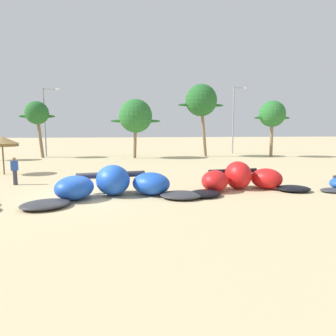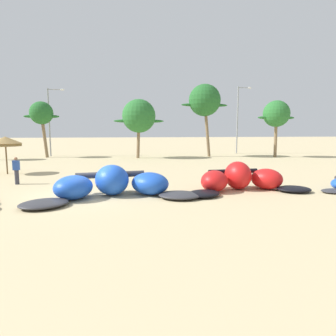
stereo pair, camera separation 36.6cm
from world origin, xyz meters
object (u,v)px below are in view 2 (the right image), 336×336
Objects in this scene: person_near_kites at (16,171)px; palm_left_of_gap at (139,116)px; kite_center at (241,180)px; beach_umbrella_middle at (5,141)px; palm_center_left at (205,101)px; palm_left at (41,114)px; palm_center_right at (276,114)px; kite_left_of_center at (113,185)px; lamppost_west at (51,118)px; lamppost_west_center at (239,116)px.

person_near_kites is 0.24× the size of palm_left_of_gap.
beach_umbrella_middle is (-14.46, 8.54, 1.81)m from kite_center.
palm_left is at bearing 174.00° from palm_center_left.
kite_center is 22.41m from palm_center_right.
beach_umbrella_middle is 5.35m from person_near_kites.
beach_umbrella_middle is (-7.78, 8.96, 1.82)m from kite_left_of_center.
palm_left_of_gap is (2.72, 20.27, 4.23)m from kite_left_of_center.
palm_center_left reaches higher than kite_center.
beach_umbrella_middle reaches higher than kite_center.
beach_umbrella_middle is 0.41× the size of palm_center_right.
kite_center is (6.68, 0.42, 0.00)m from kite_left_of_center.
lamppost_west is (-2.18, 20.27, 3.90)m from person_near_kites.
kite_center reaches higher than kite_left_of_center.
palm_left is at bearing 110.37° from kite_left_of_center.
palm_center_left is (10.67, 20.80, 6.17)m from kite_left_of_center.
kite_center is 1.04× the size of palm_left_of_gap.
palm_left_of_gap is 16.22m from palm_center_right.
palm_center_right reaches higher than person_near_kites.
palm_left is at bearing 171.40° from palm_center_right.
palm_left reaches higher than beach_umbrella_middle.
palm_center_right is (16.13, -1.59, 0.29)m from palm_left_of_gap.
palm_left_of_gap reaches higher than palm_left.
kite_left_of_center is at bearing -72.30° from lamppost_west.
lamppost_west is (-14.52, 24.16, 4.14)m from kite_center.
kite_left_of_center is 30.43m from lamppost_west_center.
lamppost_west is at bearing 70.44° from palm_left.
lamppost_west_center is (-2.07, 6.29, 0.05)m from palm_center_right.
palm_center_right is (24.51, 14.37, 4.27)m from person_near_kites.
palm_left_of_gap is (11.18, -2.54, -0.32)m from palm_left.
kite_left_of_center is 0.91× the size of lamppost_west_center.
kite_left_of_center is at bearing -37.26° from person_near_kites.
palm_center_right reaches higher than beach_umbrella_middle.
lamppost_west_center is at bearing 42.64° from person_near_kites.
lamppost_west is (-7.84, 24.57, 4.14)m from kite_left_of_center.
kite_left_of_center is 0.95× the size of palm_center_left.
palm_left is 1.92m from lamppost_west.
palm_left_of_gap reaches higher than kite_left_of_center.
beach_umbrella_middle is at bearing -87.16° from palm_left.
lamppost_west_center is at bearing 34.31° from palm_center_left.
lamppost_west is (-0.06, 15.61, 2.33)m from beach_umbrella_middle.
palm_left_of_gap is 0.81× the size of lamppost_west.
lamppost_west_center reaches higher than person_near_kites.
beach_umbrella_middle is at bearing -146.91° from lamppost_west_center.
palm_center_left is at bearing 32.68° from beach_umbrella_middle.
palm_center_left is (19.14, -2.01, 1.62)m from palm_left.
palm_center_right is at bearing 56.31° from kite_center.
palm_left_of_gap is at bearing -176.18° from palm_center_left.
palm_left is (-2.81, 18.50, 4.30)m from person_near_kites.
kite_center is 12.94m from person_near_kites.
palm_center_right is at bearing -71.80° from lamppost_west_center.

